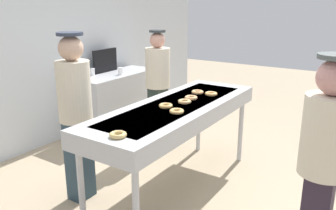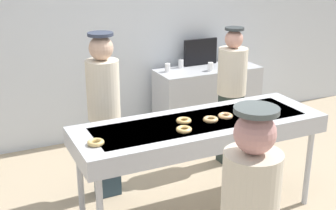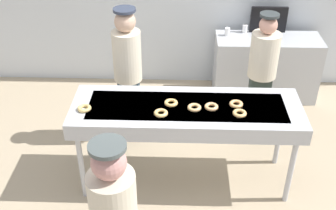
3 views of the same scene
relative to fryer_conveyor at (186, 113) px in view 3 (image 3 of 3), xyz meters
name	(u,v)px [view 3 (image 3 of 3)]	position (x,y,z in m)	size (l,w,h in m)	color
ground_plane	(185,178)	(0.00, 0.00, -0.87)	(16.00, 16.00, 0.00)	tan
fryer_conveyor	(186,113)	(0.00, 0.00, 0.00)	(2.31, 0.76, 0.96)	#B7BABF
glazed_donut_0	(171,103)	(-0.16, 0.02, 0.11)	(0.14, 0.14, 0.04)	#E8B463
glazed_donut_1	(161,113)	(-0.25, -0.16, 0.11)	(0.14, 0.14, 0.04)	#EEBC6A
glazed_donut_2	(194,108)	(0.08, -0.05, 0.11)	(0.14, 0.14, 0.04)	#DCAE6D
glazed_donut_3	(240,113)	(0.51, -0.14, 0.11)	(0.14, 0.14, 0.04)	#E0AE65
glazed_donut_4	(84,108)	(-1.00, -0.10, 0.11)	(0.14, 0.14, 0.04)	#DCB76A
glazed_donut_5	(211,107)	(0.24, -0.03, 0.11)	(0.14, 0.14, 0.04)	#E2AA6F
glazed_donut_6	(236,104)	(0.49, 0.03, 0.11)	(0.14, 0.14, 0.04)	#EAAC6A
worker_baker	(262,71)	(0.88, 0.84, 0.03)	(0.33, 0.33, 1.61)	#27332E
worker_assistant	(128,70)	(-0.67, 0.73, 0.08)	(0.32, 0.32, 1.69)	#283D4B
prep_counter	(265,68)	(1.13, 1.81, -0.43)	(1.43, 0.55, 0.89)	#B7BABF
paper_cup_0	(245,29)	(0.82, 2.01, 0.07)	(0.07, 0.07, 0.11)	white
paper_cup_1	(227,32)	(0.56, 1.89, 0.07)	(0.07, 0.07, 0.11)	white
paper_cup_2	(269,38)	(1.10, 1.69, 0.07)	(0.07, 0.07, 0.11)	white
menu_display	(268,20)	(1.13, 2.03, 0.20)	(0.50, 0.04, 0.36)	black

